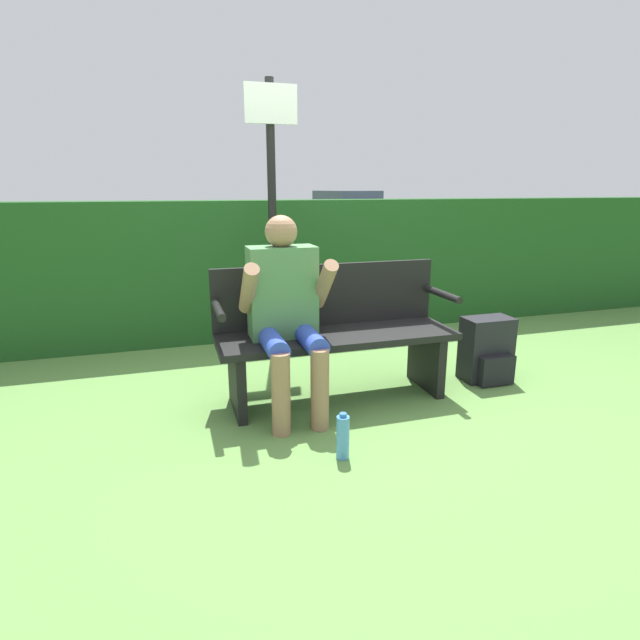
% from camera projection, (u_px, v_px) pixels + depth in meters
% --- Properties ---
extents(ground_plane, '(40.00, 40.00, 0.00)m').
position_uv_depth(ground_plane, '(337.00, 398.00, 3.43)').
color(ground_plane, '#5B8942').
extents(hedge_back, '(12.00, 0.35, 1.29)m').
position_uv_depth(hedge_back, '(281.00, 269.00, 4.81)').
color(hedge_back, '#1E4C1E').
rests_on(hedge_back, ground).
extents(park_bench, '(1.59, 0.50, 0.90)m').
position_uv_depth(park_bench, '(334.00, 332.00, 3.38)').
color(park_bench, black).
rests_on(park_bench, ground).
extents(person_seated, '(0.56, 0.60, 1.24)m').
position_uv_depth(person_seated, '(286.00, 306.00, 3.11)').
color(person_seated, '#4C7F4C').
rests_on(person_seated, ground).
extents(backpack, '(0.36, 0.29, 0.48)m').
position_uv_depth(backpack, '(487.00, 351.00, 3.71)').
color(backpack, black).
rests_on(backpack, ground).
extents(water_bottle, '(0.07, 0.07, 0.26)m').
position_uv_depth(water_bottle, '(343.00, 437.00, 2.65)').
color(water_bottle, '#4C8CCC').
rests_on(water_bottle, ground).
extents(signpost, '(0.42, 0.09, 2.24)m').
position_uv_depth(signpost, '(272.00, 198.00, 4.12)').
color(signpost, black).
rests_on(signpost, ground).
extents(parked_car, '(2.61, 4.39, 1.28)m').
position_uv_depth(parked_car, '(347.00, 211.00, 16.96)').
color(parked_car, '#B7BCC6').
rests_on(parked_car, ground).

